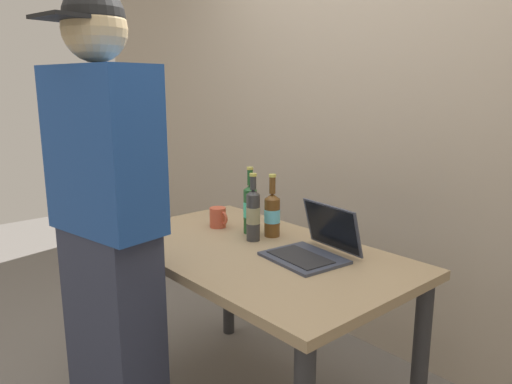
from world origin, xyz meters
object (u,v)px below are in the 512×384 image
(beer_bottle_green, at_px, (272,213))
(coffee_mug, at_px, (218,217))
(beer_bottle_dark, at_px, (250,208))
(person_figure, at_px, (109,239))
(beer_bottle_brown, at_px, (253,214))
(laptop, at_px, (314,246))

(beer_bottle_green, bearing_deg, coffee_mug, -160.26)
(beer_bottle_dark, relative_size, person_figure, 0.18)
(beer_bottle_dark, distance_m, beer_bottle_brown, 0.11)
(person_figure, bearing_deg, beer_bottle_brown, 88.62)
(laptop, distance_m, beer_bottle_brown, 0.34)
(beer_bottle_green, relative_size, beer_bottle_brown, 0.95)
(person_figure, xyz_separation_m, coffee_mug, (-0.25, 0.67, -0.10))
(laptop, height_order, beer_bottle_green, beer_bottle_green)
(beer_bottle_brown, bearing_deg, beer_bottle_dark, 146.26)
(laptop, relative_size, person_figure, 0.19)
(beer_bottle_dark, bearing_deg, coffee_mug, -162.17)
(beer_bottle_dark, height_order, beer_bottle_brown, beer_bottle_dark)
(beer_bottle_brown, bearing_deg, laptop, 7.69)
(coffee_mug, bearing_deg, person_figure, -69.43)
(beer_bottle_dark, height_order, coffee_mug, beer_bottle_dark)
(beer_bottle_green, relative_size, person_figure, 0.16)
(coffee_mug, bearing_deg, beer_bottle_dark, 17.83)
(laptop, bearing_deg, beer_bottle_dark, 177.34)
(beer_bottle_dark, relative_size, beer_bottle_green, 1.09)
(laptop, height_order, beer_bottle_brown, beer_bottle_brown)
(beer_bottle_brown, relative_size, person_figure, 0.17)
(laptop, xyz_separation_m, person_figure, (-0.34, -0.71, 0.10))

